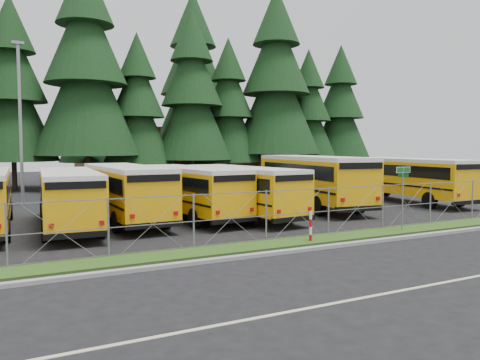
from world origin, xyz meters
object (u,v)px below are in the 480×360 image
object	(u,v)px
bus_1	(69,200)
bus_6	(309,182)
street_sign	(403,185)
striped_bollard	(311,227)
bus_3	(187,193)
bus_4	(238,192)
light_standard	(20,117)
bus_2	(124,193)
bus_east	(408,180)

from	to	relation	value
bus_1	bus_6	size ratio (longest dim) A/B	0.84
street_sign	striped_bollard	size ratio (longest dim) A/B	2.34
bus_3	bus_4	distance (m)	2.65
bus_6	bus_3	bearing A→B (deg)	-166.74
bus_1	light_standard	xyz separation A→B (m)	(-1.51, 10.21, 4.19)
street_sign	light_standard	world-z (taller)	light_standard
bus_6	street_sign	size ratio (longest dim) A/B	4.23
bus_1	street_sign	world-z (taller)	street_sign
bus_2	street_sign	xyz separation A→B (m)	(10.08, -8.27, 0.66)
bus_2	street_sign	size ratio (longest dim) A/B	3.74
striped_bollard	light_standard	size ratio (longest dim) A/B	0.12
bus_6	striped_bollard	distance (m)	10.73
bus_6	light_standard	bearing A→B (deg)	158.15
bus_1	bus_4	distance (m)	8.34
bus_3	bus_east	size ratio (longest dim) A/B	0.91
bus_1	striped_bollard	distance (m)	10.84
bus_4	striped_bollard	world-z (taller)	bus_4
light_standard	bus_6	bearing A→B (deg)	-29.79
bus_2	bus_3	distance (m)	3.18
bus_2	street_sign	distance (m)	13.06
bus_6	bus_east	size ratio (longest dim) A/B	1.07
bus_6	bus_1	bearing A→B (deg)	-166.67
bus_east	bus_2	bearing A→B (deg)	-176.02
bus_3	bus_4	world-z (taller)	bus_3
bus_6	bus_4	bearing A→B (deg)	-155.52
bus_1	bus_2	xyz separation A→B (m)	(2.70, 0.97, 0.07)
bus_1	bus_6	distance (m)	14.09
bus_east	street_sign	distance (m)	11.68
bus_2	striped_bollard	distance (m)	9.89
bus_4	bus_6	world-z (taller)	bus_6
bus_4	street_sign	bearing A→B (deg)	-62.49
bus_1	street_sign	distance (m)	14.74
bus_3	light_standard	size ratio (longest dim) A/B	1.00
bus_4	light_standard	xyz separation A→B (m)	(-9.84, 10.58, 4.18)
street_sign	striped_bollard	bearing A→B (deg)	-178.60
bus_1	bus_east	size ratio (longest dim) A/B	0.90
bus_3	bus_east	distance (m)	15.56
bus_2	bus_east	xyz separation A→B (m)	(18.71, -0.42, 0.08)
bus_2	light_standard	world-z (taller)	light_standard
bus_4	bus_east	distance (m)	13.11
bus_4	street_sign	size ratio (longest dim) A/B	3.58
bus_6	striped_bollard	bearing A→B (deg)	-117.21
bus_1	striped_bollard	bearing A→B (deg)	-39.91
bus_1	street_sign	xyz separation A→B (m)	(12.78, -7.30, 0.72)
bus_3	bus_4	size ratio (longest dim) A/B	1.00
striped_bollard	bus_6	bearing A→B (deg)	54.86
street_sign	bus_east	bearing A→B (deg)	42.31
bus_east	striped_bollard	bearing A→B (deg)	-144.24
bus_2	bus_4	bearing A→B (deg)	-14.43
bus_2	bus_4	world-z (taller)	bus_2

